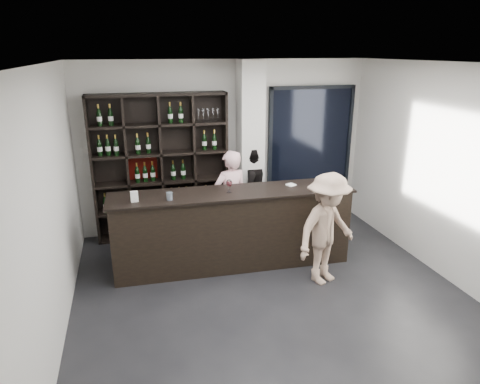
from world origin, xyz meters
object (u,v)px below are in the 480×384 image
object	(u,v)px
customer	(327,229)
tasting_counter	(233,229)
taster_pink	(230,199)
taster_black	(250,188)
wine_shelf	(161,167)

from	to	relation	value
customer	tasting_counter	bearing A→B (deg)	120.60
taster_pink	taster_black	bearing A→B (deg)	-145.60
customer	taster_pink	bearing A→B (deg)	100.14
tasting_counter	customer	size ratio (longest dim) A/B	2.24
taster_pink	taster_black	xyz separation A→B (m)	(0.47, 0.55, -0.03)
wine_shelf	customer	xyz separation A→B (m)	(1.97, -2.17, -0.43)
tasting_counter	taster_pink	world-z (taller)	taster_pink
tasting_counter	taster_black	world-z (taller)	taster_black
customer	taster_black	bearing A→B (deg)	80.28
customer	wine_shelf	bearing A→B (deg)	108.66
wine_shelf	customer	world-z (taller)	wine_shelf
tasting_counter	customer	xyz separation A→B (m)	(1.10, -0.79, 0.20)
taster_pink	taster_black	size ratio (longest dim) A/B	1.04
taster_black	customer	bearing A→B (deg)	84.26
tasting_counter	taster_black	xyz separation A→B (m)	(0.60, 1.21, 0.19)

